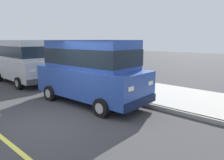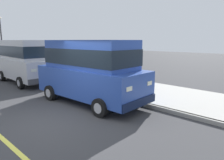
{
  "view_description": "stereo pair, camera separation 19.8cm",
  "coord_description": "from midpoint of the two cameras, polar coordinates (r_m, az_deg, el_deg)",
  "views": [
    {
      "loc": [
        -3.36,
        -5.41,
        2.5
      ],
      "look_at": [
        3.01,
        0.44,
        0.85
      ],
      "focal_mm": 33.27,
      "sensor_mm": 36.0,
      "label": 1
    },
    {
      "loc": [
        -3.23,
        -5.56,
        2.5
      ],
      "look_at": [
        3.01,
        0.44,
        0.85
      ],
      "focal_mm": 33.27,
      "sensor_mm": 36.0,
      "label": 2
    }
  ],
  "objects": [
    {
      "name": "car_blue_van",
      "position": [
        8.36,
        -5.31,
        3.16
      ],
      "size": [
        2.26,
        4.97,
        2.52
      ],
      "color": "#28479E",
      "rests_on": "ground"
    },
    {
      "name": "street_lamp",
      "position": [
        21.36,
        -27.93,
        10.67
      ],
      "size": [
        0.36,
        0.36,
        4.42
      ],
      "color": "#2D2D33",
      "rests_on": "sidewalk"
    },
    {
      "name": "curb",
      "position": [
        8.84,
        3.58,
        -5.17
      ],
      "size": [
        0.16,
        64.0,
        0.14
      ],
      "primitive_type": "cube",
      "color": "gray",
      "rests_on": "ground"
    },
    {
      "name": "lane_centre_line",
      "position": [
        6.26,
        -27.2,
        -13.97
      ],
      "size": [
        0.12,
        57.6,
        0.01
      ],
      "primitive_type": "cube",
      "color": "#E0D64C",
      "rests_on": "ground"
    },
    {
      "name": "dog_grey",
      "position": [
        9.53,
        8.78,
        -1.88
      ],
      "size": [
        0.22,
        0.76,
        0.49
      ],
      "color": "#999691",
      "rests_on": "sidewalk"
    },
    {
      "name": "sidewalk",
      "position": [
        10.24,
        10.13,
        -3.1
      ],
      "size": [
        3.6,
        64.0,
        0.14
      ],
      "primitive_type": "cube",
      "color": "#A8A59E",
      "rests_on": "ground"
    },
    {
      "name": "car_silver_van",
      "position": [
        13.4,
        -22.25,
        5.28
      ],
      "size": [
        2.25,
        4.96,
        2.52
      ],
      "color": "#BCBCC1",
      "rests_on": "ground"
    },
    {
      "name": "ground_plane",
      "position": [
        6.87,
        -14.32,
        -10.9
      ],
      "size": [
        80.0,
        80.0,
        0.0
      ],
      "primitive_type": "plane",
      "color": "#38383A"
    }
  ]
}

